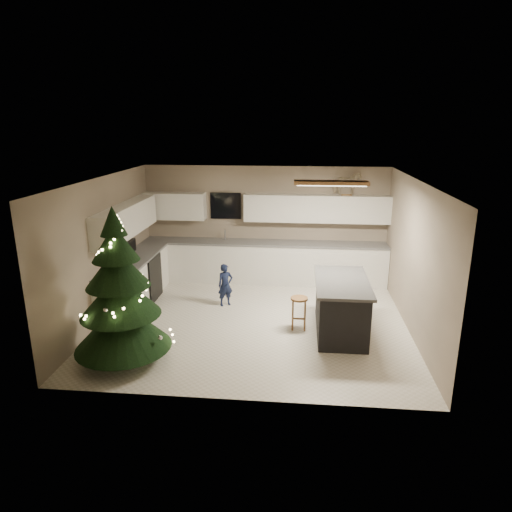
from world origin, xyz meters
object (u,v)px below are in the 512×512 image
at_px(toddler, 225,285).
at_px(rocking_horse, 347,183).
at_px(bar_stool, 299,305).
at_px(island, 341,306).
at_px(christmas_tree, 120,300).

bearing_deg(toddler, rocking_horse, 3.51).
height_order(bar_stool, rocking_horse, rocking_horse).
bearing_deg(island, toddler, 155.12).
relative_size(bar_stool, toddler, 0.68).
xyz_separation_m(island, rocking_horse, (0.25, 2.63, 1.78)).
relative_size(island, toddler, 2.00).
xyz_separation_m(island, toddler, (-2.18, 1.01, -0.05)).
distance_m(bar_stool, rocking_horse, 3.28).
height_order(bar_stool, toddler, toddler).
height_order(island, christmas_tree, christmas_tree).
distance_m(christmas_tree, rocking_horse, 5.50).
bearing_deg(christmas_tree, bar_stool, 27.38).
bearing_deg(bar_stool, toddler, 147.57).
distance_m(bar_stool, toddler, 1.73).
bearing_deg(toddler, island, -54.89).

